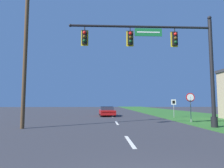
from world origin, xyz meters
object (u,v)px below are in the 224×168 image
at_px(signal_mast, 173,56).
at_px(route_sign_post, 174,104).
at_px(utility_pole_near, 26,45).
at_px(car_ahead, 107,111).
at_px(stop_sign, 190,101).

distance_m(signal_mast, route_sign_post, 10.26).
xyz_separation_m(signal_mast, utility_pole_near, (-10.14, 0.25, 0.70)).
bearing_deg(route_sign_post, utility_pole_near, -146.52).
distance_m(car_ahead, stop_sign, 11.49).
bearing_deg(stop_sign, car_ahead, 128.23).
xyz_separation_m(stop_sign, utility_pole_near, (-12.92, -3.40, 3.77)).
relative_size(signal_mast, stop_sign, 4.06).
distance_m(car_ahead, route_sign_post, 8.38).
bearing_deg(car_ahead, stop_sign, -51.77).
relative_size(stop_sign, route_sign_post, 1.23).
bearing_deg(stop_sign, utility_pole_near, -165.28).
height_order(car_ahead, utility_pole_near, utility_pole_near).
relative_size(car_ahead, stop_sign, 1.88).
bearing_deg(car_ahead, signal_mast, -71.25).
bearing_deg(signal_mast, utility_pole_near, 178.60).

